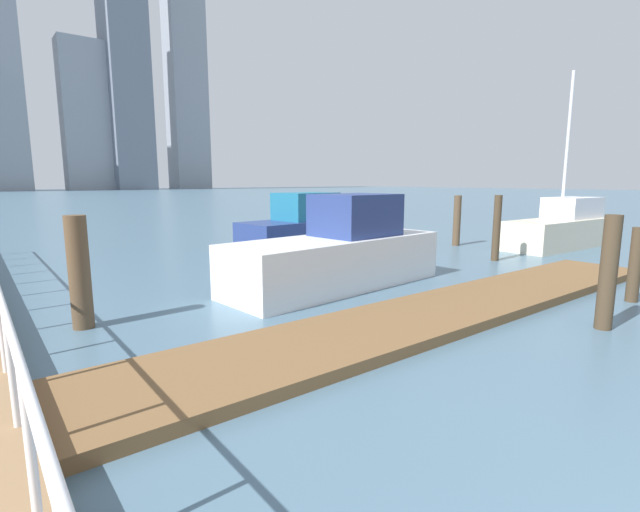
# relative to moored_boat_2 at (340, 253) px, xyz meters

# --- Properties ---
(ground_plane) EXTENTS (300.00, 300.00, 0.00)m
(ground_plane) POSITION_rel_moored_boat_2_xyz_m (-3.72, 10.57, -0.81)
(ground_plane) COLOR slate
(floating_dock) EXTENTS (14.43, 2.00, 0.18)m
(floating_dock) POSITION_rel_moored_boat_2_xyz_m (-0.01, -3.14, -0.72)
(floating_dock) COLOR brown
(floating_dock) RESTS_ON ground_plane
(dock_piling_0) EXTENTS (0.24, 0.24, 2.11)m
(dock_piling_0) POSITION_rel_moored_boat_2_xyz_m (6.28, -0.34, 0.24)
(dock_piling_0) COLOR #473826
(dock_piling_0) RESTS_ON ground_plane
(dock_piling_1) EXTENTS (0.24, 0.24, 1.59)m
(dock_piling_1) POSITION_rel_moored_boat_2_xyz_m (3.98, -4.94, -0.01)
(dock_piling_1) COLOR #473826
(dock_piling_1) RESTS_ON ground_plane
(dock_piling_2) EXTENTS (0.28, 0.28, 1.99)m
(dock_piling_2) POSITION_rel_moored_boat_2_xyz_m (1.51, -5.32, 0.18)
(dock_piling_2) COLOR #473826
(dock_piling_2) RESTS_ON ground_plane
(dock_piling_3) EXTENTS (0.29, 0.29, 1.98)m
(dock_piling_3) POSITION_rel_moored_boat_2_xyz_m (8.26, 2.58, 0.18)
(dock_piling_3) COLOR brown
(dock_piling_3) RESTS_ON ground_plane
(dock_piling_4) EXTENTS (0.35, 0.35, 1.97)m
(dock_piling_4) POSITION_rel_moored_boat_2_xyz_m (-5.63, 0.27, 0.18)
(dock_piling_4) COLOR brown
(dock_piling_4) RESTS_ON ground_plane
(moored_boat_2) EXTENTS (5.88, 2.43, 2.23)m
(moored_boat_2) POSITION_rel_moored_boat_2_xyz_m (0.00, 0.00, 0.00)
(moored_boat_2) COLOR white
(moored_boat_2) RESTS_ON ground_plane
(moored_boat_3) EXTENTS (7.05, 2.74, 2.11)m
(moored_boat_3) POSITION_rel_moored_boat_2_xyz_m (3.69, 5.65, -0.06)
(moored_boat_3) COLOR navy
(moored_boat_3) RESTS_ON ground_plane
(moored_boat_4) EXTENTS (5.50, 1.85, 6.52)m
(moored_boat_4) POSITION_rel_moored_boat_2_xyz_m (11.09, -0.23, -0.04)
(moored_boat_4) COLOR beige
(moored_boat_4) RESTS_ON ground_plane
(skyline_tower_4) EXTENTS (13.69, 7.93, 41.31)m
(skyline_tower_4) POSITION_rel_moored_boat_2_xyz_m (22.52, 138.25, 19.85)
(skyline_tower_4) COLOR #8C939E
(skyline_tower_4) RESTS_ON ground_plane
(skyline_tower_5) EXTENTS (12.13, 11.36, 89.35)m
(skyline_tower_5) POSITION_rel_moored_boat_2_xyz_m (33.14, 136.33, 43.87)
(skyline_tower_5) COLOR slate
(skyline_tower_5) RESTS_ON ground_plane
(skyline_tower_6) EXTENTS (12.14, 9.49, 74.68)m
(skyline_tower_6) POSITION_rel_moored_boat_2_xyz_m (54.66, 144.83, 36.53)
(skyline_tower_6) COLOR #8C939E
(skyline_tower_6) RESTS_ON ground_plane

